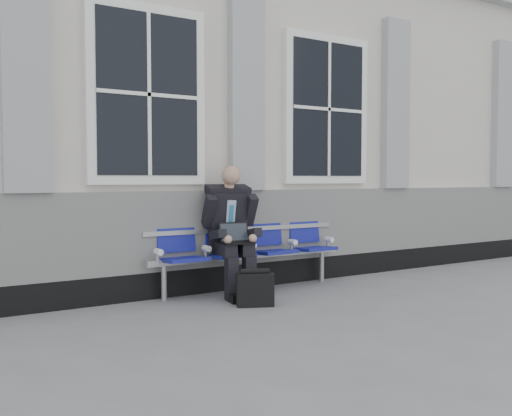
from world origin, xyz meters
TOP-DOWN VIEW (x-y plane):
  - ground at (0.00, 0.00)m, footprint 70.00×70.00m
  - station_building at (-0.02, 3.47)m, footprint 14.40×4.40m
  - bench at (-0.94, 1.32)m, footprint 2.60×0.47m
  - businessman at (-1.26, 1.19)m, footprint 0.65×0.87m
  - briefcase at (-1.33, 0.54)m, footprint 0.42×0.31m

SIDE VIEW (x-z plane):
  - ground at x=0.00m, z-range 0.00..0.00m
  - briefcase at x=-1.33m, z-range -0.02..0.38m
  - bench at x=-0.94m, z-range 0.10..1.01m
  - businessman at x=-1.26m, z-range 0.05..1.54m
  - station_building at x=-0.02m, z-range -0.02..4.47m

